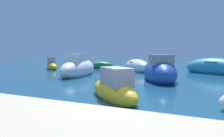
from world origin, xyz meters
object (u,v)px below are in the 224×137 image
at_px(moored_boat_0, 159,71).
at_px(moored_boat_4, 114,89).
at_px(moored_boat_7, 101,66).
at_px(moored_boat_2, 79,68).
at_px(moored_boat_1, 137,67).
at_px(moored_boat_5, 52,66).
at_px(moored_boat_3, 214,68).

distance_m(moored_boat_0, moored_boat_4, 6.86).
bearing_deg(moored_boat_7, moored_boat_2, 78.83).
bearing_deg(moored_boat_1, moored_boat_5, -118.73).
bearing_deg(moored_boat_3, moored_boat_1, -146.31).
xyz_separation_m(moored_boat_3, moored_boat_7, (-13.49, 1.31, -0.24)).
relative_size(moored_boat_2, moored_boat_7, 1.84).
distance_m(moored_boat_3, moored_boat_5, 18.91).
height_order(moored_boat_2, moored_boat_7, moored_boat_2).
distance_m(moored_boat_1, moored_boat_7, 5.80).
xyz_separation_m(moored_boat_1, moored_boat_2, (-4.20, -5.81, 0.15)).
bearing_deg(moored_boat_0, moored_boat_5, 55.39).
xyz_separation_m(moored_boat_0, moored_boat_7, (-8.86, 7.84, -0.33)).
bearing_deg(moored_boat_7, moored_boat_4, 96.87).
xyz_separation_m(moored_boat_0, moored_boat_3, (4.64, 6.53, -0.09)).
xyz_separation_m(moored_boat_0, moored_boat_5, (-14.12, 4.16, -0.23)).
bearing_deg(moored_boat_0, moored_boat_3, -53.57).
height_order(moored_boat_1, moored_boat_2, moored_boat_2).
bearing_deg(moored_boat_0, moored_boat_7, 30.31).
relative_size(moored_boat_0, moored_boat_1, 1.19).
bearing_deg(moored_boat_1, moored_boat_7, -146.62).
bearing_deg(moored_boat_0, moored_boat_1, 10.71).
relative_size(moored_boat_1, moored_boat_4, 1.45).
bearing_deg(moored_boat_7, moored_boat_0, 117.46).
bearing_deg(moored_boat_7, moored_boat_5, 13.91).
xyz_separation_m(moored_boat_4, moored_boat_5, (-12.99, 10.93, -0.02)).
distance_m(moored_boat_2, moored_boat_3, 13.70).
xyz_separation_m(moored_boat_1, moored_boat_3, (7.98, 0.48, 0.08)).
relative_size(moored_boat_0, moored_boat_4, 1.72).
xyz_separation_m(moored_boat_2, moored_boat_3, (12.17, 6.29, -0.07)).
distance_m(moored_boat_3, moored_boat_4, 14.49).
bearing_deg(moored_boat_4, moored_boat_2, -5.57).
relative_size(moored_boat_1, moored_boat_5, 1.66).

